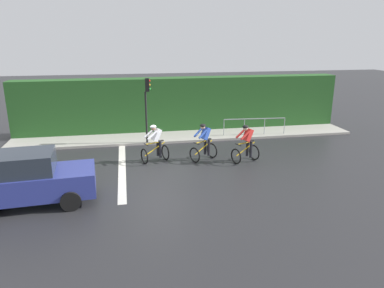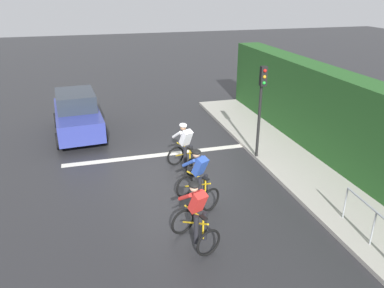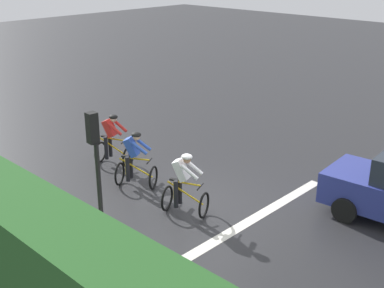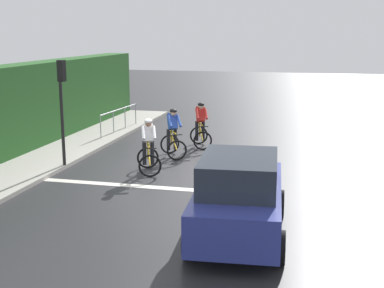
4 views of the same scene
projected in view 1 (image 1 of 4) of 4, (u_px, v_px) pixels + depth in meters
The scene contains 11 objects.
ground_plane at pixel (157, 166), 15.30m from camera, with size 80.00×80.00×0.00m, color #28282B.
sidewalk_kerb at pixel (185, 135), 19.94m from camera, with size 2.80×18.37×0.12m, color #ADA89E.
stone_wall_low at pixel (183, 126), 20.71m from camera, with size 0.44×18.37×0.64m, color gray.
hedge_wall at pixel (182, 104), 20.65m from camera, with size 1.10×18.37×3.06m, color #265623.
road_marking_stop_line at pixel (122, 168), 15.05m from camera, with size 7.00×0.30×0.01m, color silver.
cyclist_lead at pixel (246, 144), 15.57m from camera, with size 1.02×1.25×1.66m.
cyclist_second at pixel (204, 143), 15.80m from camera, with size 1.12×1.27×1.66m.
cyclist_mid at pixel (156, 144), 15.58m from camera, with size 1.03×1.26×1.66m.
car_navy at pixel (27, 179), 11.57m from camera, with size 2.13×4.22×1.76m.
traffic_light_near_crossing at pixel (147, 101), 17.67m from camera, with size 0.22×0.31×3.34m.
pedestrian_railing_kerbside at pixel (255, 123), 19.53m from camera, with size 0.28×3.42×1.03m.
Camera 1 is at (14.43, -1.18, 5.27)m, focal length 33.68 mm.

